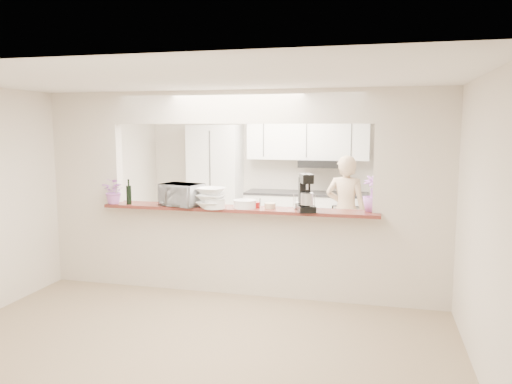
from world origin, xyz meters
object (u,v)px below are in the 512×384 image
(refrigerator, at_px, (402,201))
(stand_mixer, at_px, (306,194))
(toaster_oven, at_px, (182,195))
(person, at_px, (346,211))

(refrigerator, xyz_separation_m, stand_mixer, (-1.20, -2.79, 0.44))
(toaster_oven, height_order, stand_mixer, stand_mixer)
(refrigerator, bearing_deg, stand_mixer, -113.39)
(toaster_oven, bearing_deg, refrigerator, 60.16)
(refrigerator, xyz_separation_m, toaster_oven, (-2.76, -2.75, 0.38))
(stand_mixer, bearing_deg, person, 78.26)
(toaster_oven, xyz_separation_m, stand_mixer, (1.55, -0.04, 0.06))
(toaster_oven, distance_m, stand_mixer, 1.55)
(person, bearing_deg, refrigerator, -119.92)
(refrigerator, height_order, toaster_oven, refrigerator)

